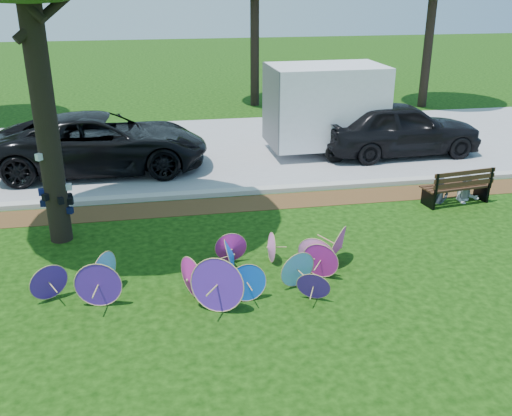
{
  "coord_description": "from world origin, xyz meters",
  "views": [
    {
      "loc": [
        -1.33,
        -7.99,
        5.0
      ],
      "look_at": [
        0.5,
        2.0,
        0.9
      ],
      "focal_mm": 40.0,
      "sensor_mm": 36.0,
      "label": 1
    }
  ],
  "objects_px": {
    "cargo_trailer": "(326,105)",
    "person_right": "(469,176)",
    "parasol_pile": "(227,268)",
    "person_left": "(442,177)",
    "park_bench": "(455,185)",
    "black_van": "(102,143)",
    "dark_pickup": "(400,128)"
  },
  "relations": [
    {
      "from": "parasol_pile",
      "to": "person_left",
      "type": "height_order",
      "value": "person_left"
    },
    {
      "from": "parasol_pile",
      "to": "black_van",
      "type": "relative_size",
      "value": 1.02
    },
    {
      "from": "person_right",
      "to": "parasol_pile",
      "type": "bearing_deg",
      "value": -141.51
    },
    {
      "from": "parasol_pile",
      "to": "cargo_trailer",
      "type": "bearing_deg",
      "value": 62.37
    },
    {
      "from": "cargo_trailer",
      "to": "person_right",
      "type": "xyz_separation_m",
      "value": [
        2.19,
        -4.62,
        -0.83
      ]
    },
    {
      "from": "person_left",
      "to": "person_right",
      "type": "height_order",
      "value": "same"
    },
    {
      "from": "person_left",
      "to": "black_van",
      "type": "bearing_deg",
      "value": 145.82
    },
    {
      "from": "parasol_pile",
      "to": "cargo_trailer",
      "type": "height_order",
      "value": "cargo_trailer"
    },
    {
      "from": "dark_pickup",
      "to": "cargo_trailer",
      "type": "height_order",
      "value": "cargo_trailer"
    },
    {
      "from": "cargo_trailer",
      "to": "black_van",
      "type": "bearing_deg",
      "value": -175.73
    },
    {
      "from": "park_bench",
      "to": "cargo_trailer",
      "type": "bearing_deg",
      "value": 103.78
    },
    {
      "from": "black_van",
      "to": "dark_pickup",
      "type": "distance_m",
      "value": 8.71
    },
    {
      "from": "black_van",
      "to": "dark_pickup",
      "type": "height_order",
      "value": "dark_pickup"
    },
    {
      "from": "parasol_pile",
      "to": "dark_pickup",
      "type": "bearing_deg",
      "value": 48.76
    },
    {
      "from": "dark_pickup",
      "to": "person_left",
      "type": "relative_size",
      "value": 3.76
    },
    {
      "from": "parasol_pile",
      "to": "park_bench",
      "type": "bearing_deg",
      "value": 27.42
    },
    {
      "from": "black_van",
      "to": "person_left",
      "type": "bearing_deg",
      "value": -115.66
    },
    {
      "from": "dark_pickup",
      "to": "cargo_trailer",
      "type": "distance_m",
      "value": 2.35
    },
    {
      "from": "park_bench",
      "to": "person_left",
      "type": "xyz_separation_m",
      "value": [
        -0.35,
        0.05,
        0.2
      ]
    },
    {
      "from": "parasol_pile",
      "to": "cargo_trailer",
      "type": "distance_m",
      "value": 8.78
    },
    {
      "from": "cargo_trailer",
      "to": "person_left",
      "type": "bearing_deg",
      "value": -73.24
    },
    {
      "from": "parasol_pile",
      "to": "black_van",
      "type": "xyz_separation_m",
      "value": [
        -2.51,
        7.09,
        0.43
      ]
    },
    {
      "from": "park_bench",
      "to": "person_left",
      "type": "height_order",
      "value": "person_left"
    },
    {
      "from": "parasol_pile",
      "to": "dark_pickup",
      "type": "xyz_separation_m",
      "value": [
        6.2,
        7.07,
        0.45
      ]
    },
    {
      "from": "park_bench",
      "to": "person_left",
      "type": "relative_size",
      "value": 1.31
    },
    {
      "from": "black_van",
      "to": "cargo_trailer",
      "type": "bearing_deg",
      "value": -83.83
    },
    {
      "from": "dark_pickup",
      "to": "cargo_trailer",
      "type": "relative_size",
      "value": 1.43
    },
    {
      "from": "parasol_pile",
      "to": "person_right",
      "type": "relative_size",
      "value": 4.6
    },
    {
      "from": "dark_pickup",
      "to": "parasol_pile",
      "type": "bearing_deg",
      "value": 136.95
    },
    {
      "from": "parasol_pile",
      "to": "dark_pickup",
      "type": "distance_m",
      "value": 9.41
    },
    {
      "from": "black_van",
      "to": "dark_pickup",
      "type": "bearing_deg",
      "value": -89.44
    },
    {
      "from": "cargo_trailer",
      "to": "person_right",
      "type": "height_order",
      "value": "cargo_trailer"
    }
  ]
}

